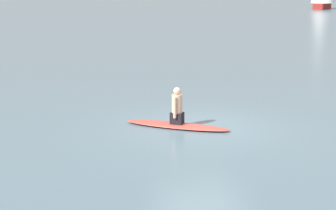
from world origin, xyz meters
TOP-DOWN VIEW (x-y plane):
  - ground_plane at (0.00, 0.00)m, footprint 400.00×400.00m
  - surfboard at (-0.17, -0.67)m, footprint 2.59×2.59m
  - person_paddler at (-0.17, -0.67)m, footprint 0.43×0.43m

SIDE VIEW (x-z plane):
  - ground_plane at x=0.00m, z-range 0.00..0.00m
  - surfboard at x=-0.17m, z-range 0.00..0.10m
  - person_paddler at x=-0.17m, z-range 0.06..1.08m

